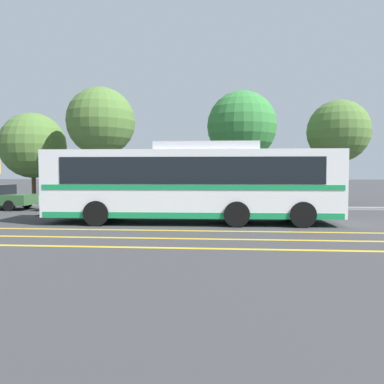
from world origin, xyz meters
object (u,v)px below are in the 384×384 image
Objects in this scene: tree_2 at (33,146)px; tree_3 at (338,131)px; transit_bus at (192,182)px; tree_0 at (101,122)px; parked_car_1 at (83,198)px; tree_1 at (242,126)px.

tree_2 is 20.88m from tree_3.
transit_bus is 10.87m from tree_0.
parked_car_1 is 7.62m from tree_2.
tree_3 reaches higher than parked_car_1.
transit_bus is at bearing -50.62° from tree_0.
tree_2 is (-5.20, 4.51, 3.27)m from parked_car_1.
tree_0 reaches higher than tree_2.
parked_car_1 is at bearing -148.81° from tree_1.
tree_0 is at bearing -165.40° from tree_1.
tree_2 is at bearing 165.49° from tree_0.
parked_car_1 is 11.59m from tree_1.
transit_bus is 1.63× the size of tree_0.
tree_0 is 9.36m from tree_1.
tree_3 is (15.57, 2.70, -0.45)m from tree_0.
tree_1 is at bearing 121.43° from parked_car_1.
transit_bus is at bearing -130.52° from tree_3.
transit_bus is 15.13m from tree_2.
tree_1 is (2.56, 10.27, 3.57)m from transit_bus.
tree_1 reaches higher than tree_2.
parked_car_1 is at bearing -40.91° from tree_2.
transit_bus is 11.17m from tree_1.
tree_2 is 0.88× the size of tree_3.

